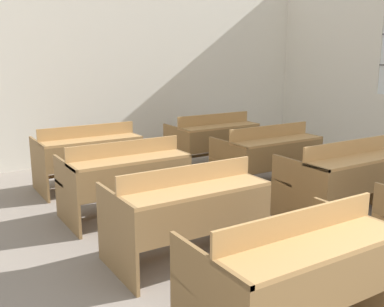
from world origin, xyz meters
TOP-DOWN VIEW (x-y plane):
  - wall_back at (0.00, 6.58)m, footprint 7.17×0.06m
  - bench_front_left at (-1.03, 1.58)m, footprint 1.22×0.74m
  - bench_second_left at (-1.04, 2.79)m, footprint 1.22×0.74m
  - bench_second_right at (0.86, 2.81)m, footprint 1.22×0.74m
  - bench_third_left at (-1.07, 3.99)m, footprint 1.22×0.74m
  - bench_third_right at (0.86, 3.97)m, footprint 1.22×0.74m
  - bench_back_left at (-1.04, 5.18)m, footprint 1.22×0.74m
  - bench_back_right at (0.87, 5.19)m, footprint 1.22×0.74m

SIDE VIEW (x-z plane):
  - bench_front_left at x=-1.03m, z-range 0.03..0.85m
  - bench_second_left at x=-1.04m, z-range 0.03..0.85m
  - bench_second_right at x=0.86m, z-range 0.03..0.85m
  - bench_third_left at x=-1.07m, z-range 0.03..0.85m
  - bench_third_right at x=0.86m, z-range 0.03..0.85m
  - bench_back_left at x=-1.04m, z-range 0.03..0.85m
  - bench_back_right at x=0.87m, z-range 0.03..0.85m
  - wall_back at x=0.00m, z-range 0.00..3.06m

